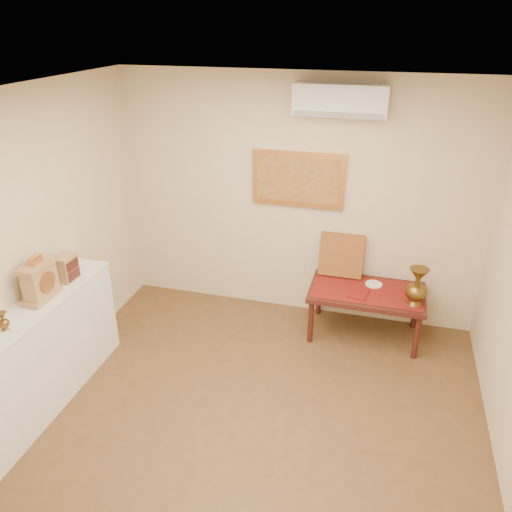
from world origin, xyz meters
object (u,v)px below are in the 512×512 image
(mantel_clock, at_px, (40,281))
(wooden_chest, at_px, (66,268))
(display_ledge, at_px, (37,361))
(low_table, at_px, (367,296))
(brass_urn_tall, at_px, (418,283))

(mantel_clock, bearing_deg, wooden_chest, 90.55)
(display_ledge, bearing_deg, low_table, 35.10)
(brass_urn_tall, relative_size, display_ledge, 0.24)
(brass_urn_tall, bearing_deg, display_ledge, -151.42)
(mantel_clock, xyz_separation_m, wooden_chest, (-0.00, 0.36, -0.05))
(brass_urn_tall, xyz_separation_m, mantel_clock, (-3.14, -1.49, 0.35))
(low_table, bearing_deg, display_ledge, -144.90)
(brass_urn_tall, relative_size, wooden_chest, 1.98)
(mantel_clock, distance_m, wooden_chest, 0.36)
(wooden_chest, distance_m, low_table, 3.03)
(brass_urn_tall, bearing_deg, low_table, 161.13)
(brass_urn_tall, xyz_separation_m, wooden_chest, (-3.15, -1.13, 0.30))
(display_ledge, xyz_separation_m, wooden_chest, (0.00, 0.59, 0.61))
(mantel_clock, xyz_separation_m, low_table, (2.67, 1.65, -0.67))
(display_ledge, distance_m, low_table, 3.27)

